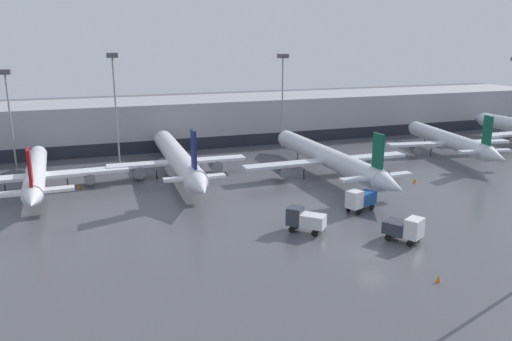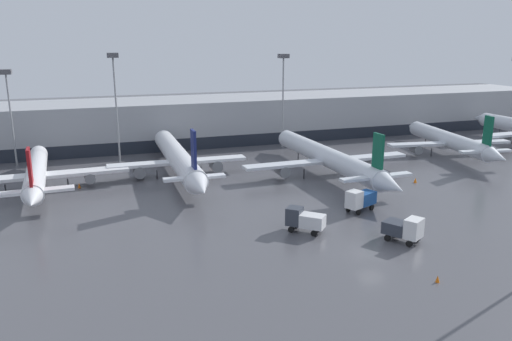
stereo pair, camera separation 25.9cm
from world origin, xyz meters
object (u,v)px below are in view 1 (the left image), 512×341
(service_truck_3, at_px, (405,228))
(parked_jet_4, at_px, (178,158))
(traffic_cone_0, at_px, (79,186))
(apron_light_mast_1, at_px, (7,89))
(parked_jet_0, at_px, (327,157))
(parked_jet_1, at_px, (36,173))
(apron_light_mast_4, at_px, (283,74))
(parked_jet_3, at_px, (449,140))
(apron_light_mast_0, at_px, (114,77))
(service_truck_1, at_px, (360,199))
(traffic_cone_2, at_px, (211,165))
(traffic_cone_4, at_px, (439,278))
(service_truck_2, at_px, (305,219))
(traffic_cone_1, at_px, (415,180))

(service_truck_3, bearing_deg, parked_jet_4, 176.74)
(traffic_cone_0, height_order, apron_light_mast_1, apron_light_mast_1)
(parked_jet_0, bearing_deg, parked_jet_1, 81.48)
(service_truck_3, height_order, apron_light_mast_4, apron_light_mast_4)
(apron_light_mast_1, xyz_separation_m, apron_light_mast_4, (48.72, -0.27, 1.42))
(parked_jet_3, height_order, traffic_cone_0, parked_jet_3)
(parked_jet_1, bearing_deg, parked_jet_0, -99.72)
(apron_light_mast_0, bearing_deg, parked_jet_3, -13.56)
(service_truck_1, relative_size, apron_light_mast_0, 0.25)
(traffic_cone_2, height_order, traffic_cone_4, traffic_cone_2)
(service_truck_2, height_order, traffic_cone_0, service_truck_2)
(parked_jet_4, bearing_deg, traffic_cone_4, -159.56)
(parked_jet_4, xyz_separation_m, service_truck_1, (18.40, -24.11, -1.28))
(parked_jet_4, bearing_deg, parked_jet_0, -106.60)
(parked_jet_1, relative_size, parked_jet_4, 0.80)
(traffic_cone_2, bearing_deg, apron_light_mast_1, 159.40)
(parked_jet_3, xyz_separation_m, traffic_cone_0, (-65.25, -0.18, -2.36))
(service_truck_2, height_order, apron_light_mast_1, apron_light_mast_1)
(service_truck_3, bearing_deg, traffic_cone_1, 110.13)
(apron_light_mast_4, bearing_deg, service_truck_3, -96.95)
(traffic_cone_4, distance_m, apron_light_mast_0, 61.74)
(traffic_cone_1, distance_m, apron_light_mast_0, 51.62)
(parked_jet_1, distance_m, traffic_cone_0, 6.02)
(traffic_cone_2, bearing_deg, traffic_cone_1, -36.01)
(traffic_cone_1, bearing_deg, parked_jet_1, 165.21)
(service_truck_3, bearing_deg, traffic_cone_2, 166.18)
(parked_jet_3, bearing_deg, service_truck_1, 134.21)
(service_truck_3, bearing_deg, traffic_cone_4, -47.39)
(traffic_cone_1, xyz_separation_m, apron_light_mast_4, (-9.11, 30.84, 13.99))
(apron_light_mast_4, bearing_deg, traffic_cone_4, -98.46)
(service_truck_1, bearing_deg, apron_light_mast_0, -77.07)
(service_truck_2, relative_size, traffic_cone_4, 6.58)
(parked_jet_1, relative_size, traffic_cone_4, 48.50)
(parked_jet_0, xyz_separation_m, traffic_cone_2, (-16.23, 10.99, -2.49))
(apron_light_mast_1, bearing_deg, parked_jet_0, -25.60)
(service_truck_2, height_order, apron_light_mast_4, apron_light_mast_4)
(traffic_cone_0, distance_m, apron_light_mast_1, 23.76)
(apron_light_mast_1, bearing_deg, traffic_cone_0, -60.09)
(traffic_cone_4, height_order, apron_light_mast_1, apron_light_mast_1)
(parked_jet_0, height_order, apron_light_mast_4, apron_light_mast_4)
(service_truck_2, relative_size, apron_light_mast_4, 0.24)
(parked_jet_3, height_order, apron_light_mast_0, apron_light_mast_0)
(parked_jet_3, bearing_deg, apron_light_mast_0, 85.69)
(apron_light_mast_0, height_order, apron_light_mast_4, apron_light_mast_0)
(traffic_cone_1, xyz_separation_m, apron_light_mast_1, (-57.83, 31.11, 12.57))
(parked_jet_0, relative_size, service_truck_3, 8.87)
(parked_jet_3, distance_m, service_truck_2, 49.20)
(service_truck_2, height_order, apron_light_mast_0, apron_light_mast_0)
(service_truck_1, height_order, apron_light_mast_1, apron_light_mast_1)
(traffic_cone_1, bearing_deg, service_truck_2, -152.23)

